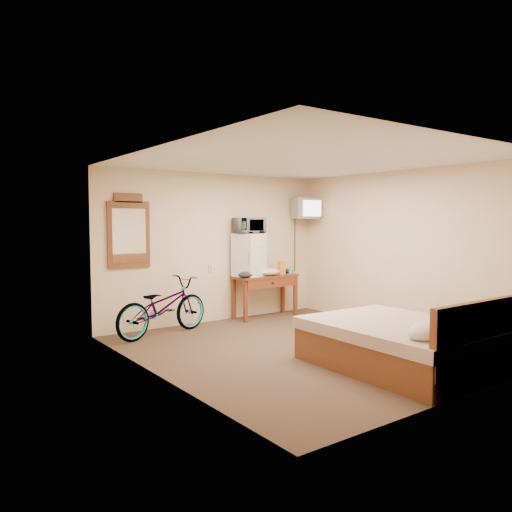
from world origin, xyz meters
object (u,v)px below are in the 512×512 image
microwave (249,226)px  wall_mirror (129,232)px  desk (266,283)px  crt_television (305,208)px  mini_fridge (249,255)px  bicycle (163,306)px  blue_cup (291,270)px  bed (404,343)px

microwave → wall_mirror: bearing=176.8°
desk → wall_mirror: wall_mirror is taller
crt_television → mini_fridge: bearing=178.0°
desk → bicycle: (-2.09, -0.19, -0.18)m
blue_cup → bicycle: blue_cup is taller
blue_cup → bed: (-1.08, -3.33, -0.52)m
desk → blue_cup: bearing=-5.5°
wall_mirror → bed: bearing=-63.2°
microwave → crt_television: crt_television is taller
crt_television → wall_mirror: (-3.32, 0.25, -0.40)m
blue_cup → desk: bearing=174.5°
bed → mini_fridge: bearing=86.1°
crt_television → wall_mirror: bearing=175.7°
microwave → bicycle: microwave is taller
desk → bicycle: bicycle is taller
crt_television → bicycle: (-3.00, -0.21, -1.50)m
bed → crt_television: bearing=66.5°
bicycle → bed: 3.54m
desk → bicycle: 2.10m
mini_fridge → microwave: microwave is taller
mini_fridge → blue_cup: 0.90m
mini_fridge → wall_mirror: size_ratio=0.66×
desk → blue_cup: size_ratio=9.83×
blue_cup → crt_television: crt_television is taller
mini_fridge → bicycle: (-1.76, -0.25, -0.69)m
mini_fridge → bicycle: bearing=-171.9°
bed → desk: bearing=80.5°
blue_cup → bed: size_ratio=0.06×
desk → bicycle: bearing=-174.8°
mini_fridge → bed: mini_fridge is taller
wall_mirror → bicycle: bearing=-54.8°
mini_fridge → crt_television: (1.24, -0.04, 0.82)m
crt_television → bed: 4.05m
crt_television → blue_cup: bearing=-170.4°
mini_fridge → blue_cup: (0.84, -0.11, -0.31)m
bicycle → bed: bed is taller
bicycle → crt_television: bearing=-99.7°
mini_fridge → wall_mirror: (-2.08, 0.21, 0.42)m
crt_television → bicycle: bearing=-176.1°
wall_mirror → blue_cup: bearing=-6.2°
blue_cup → wall_mirror: bearing=173.8°
bicycle → bed: bearing=-168.1°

